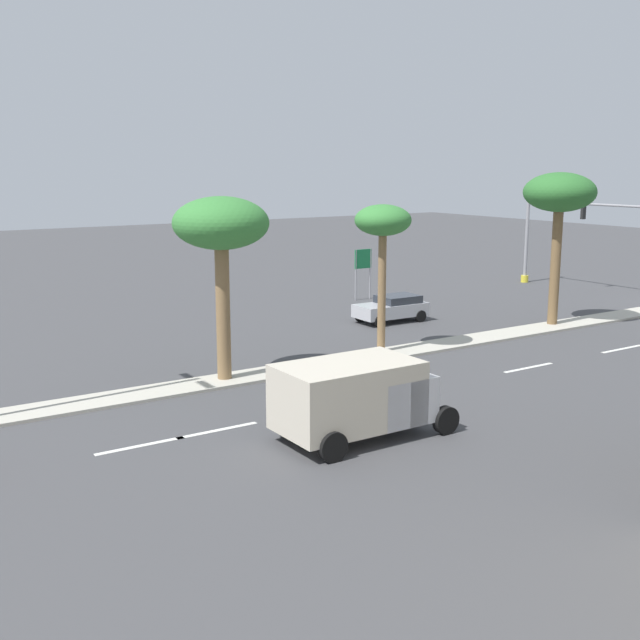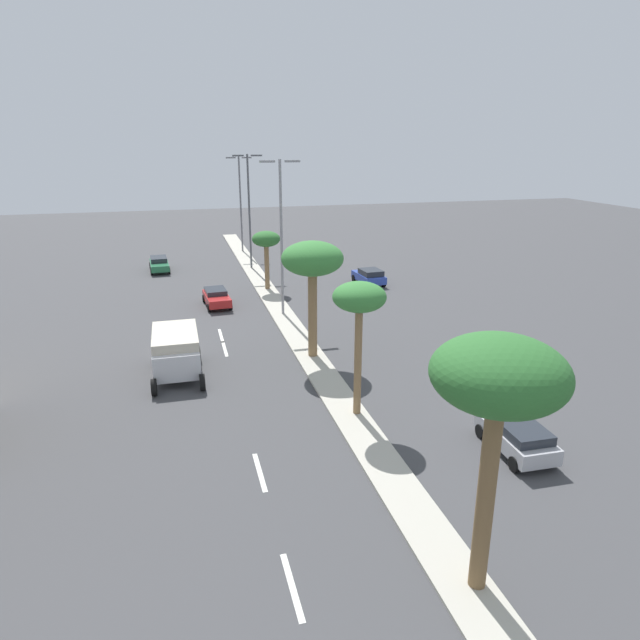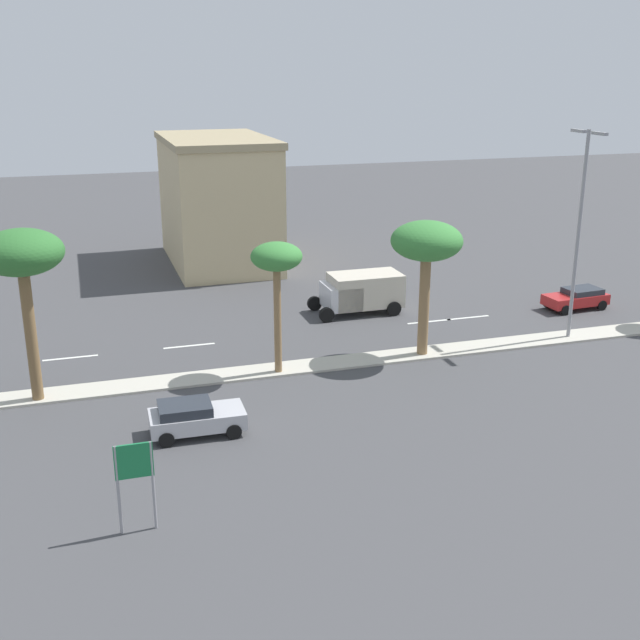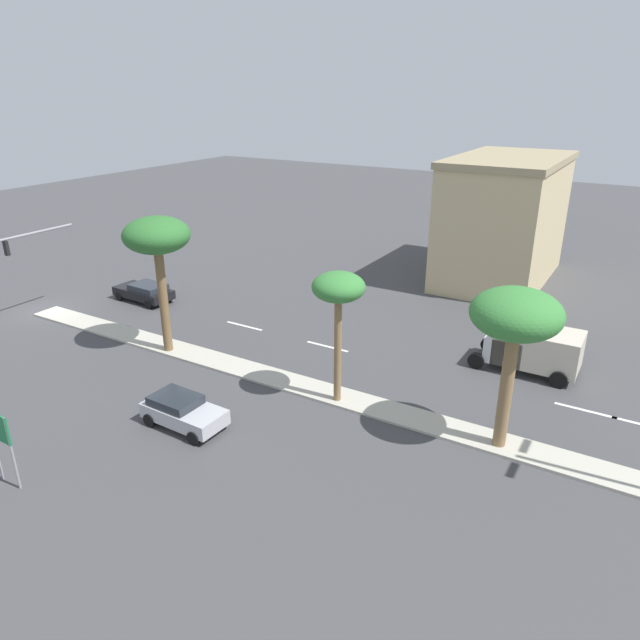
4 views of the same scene
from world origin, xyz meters
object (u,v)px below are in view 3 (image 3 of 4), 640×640
(palm_tree_outboard, at_px, (277,261))
(sedan_red_front, at_px, (577,298))
(box_truck, at_px, (359,292))
(directional_road_sign, at_px, (134,470))
(commercial_building, at_px, (218,201))
(palm_tree_leading, at_px, (21,257))
(palm_tree_far, at_px, (427,244))
(sedan_silver_leading, at_px, (195,417))
(street_lamp_rear, at_px, (580,221))

(palm_tree_outboard, distance_m, sedan_red_front, 21.78)
(palm_tree_outboard, xyz_separation_m, box_truck, (-8.33, 7.28, -4.39))
(directional_road_sign, height_order, sedan_red_front, directional_road_sign)
(directional_road_sign, distance_m, sedan_red_front, 33.25)
(directional_road_sign, xyz_separation_m, box_truck, (-20.45, 15.15, -0.88))
(palm_tree_outboard, bearing_deg, commercial_building, 176.47)
(palm_tree_outboard, bearing_deg, palm_tree_leading, -90.05)
(palm_tree_far, relative_size, sedan_silver_leading, 1.79)
(sedan_silver_leading, relative_size, box_truck, 0.72)
(palm_tree_outboard, height_order, street_lamp_rear, street_lamp_rear)
(street_lamp_rear, bearing_deg, sedan_red_front, 141.49)
(directional_road_sign, distance_m, palm_tree_outboard, 14.87)
(palm_tree_far, bearing_deg, sedan_silver_leading, -65.99)
(street_lamp_rear, bearing_deg, commercial_building, -146.79)
(commercial_building, bearing_deg, box_truck, 20.53)
(sedan_red_front, xyz_separation_m, box_truck, (-3.34, -13.32, 0.63))
(commercial_building, relative_size, sedan_silver_leading, 3.36)
(directional_road_sign, relative_size, sedan_silver_leading, 0.80)
(sedan_red_front, height_order, box_truck, box_truck)
(commercial_building, height_order, palm_tree_outboard, commercial_building)
(palm_tree_outboard, relative_size, box_truck, 1.18)
(sedan_red_front, bearing_deg, box_truck, -104.06)
(directional_road_sign, relative_size, palm_tree_far, 0.45)
(palm_tree_leading, bearing_deg, directional_road_sign, 15.91)
(palm_tree_leading, distance_m, palm_tree_outboard, 11.38)
(street_lamp_rear, height_order, box_truck, street_lamp_rear)
(palm_tree_outboard, relative_size, sedan_silver_leading, 1.65)
(sedan_silver_leading, bearing_deg, directional_road_sign, -23.56)
(directional_road_sign, xyz_separation_m, sedan_red_front, (-17.11, 28.47, -1.51))
(palm_tree_outboard, bearing_deg, street_lamp_rear, 91.03)
(directional_road_sign, relative_size, box_truck, 0.57)
(palm_tree_far, relative_size, street_lamp_rear, 0.62)
(commercial_building, relative_size, street_lamp_rear, 1.17)
(sedan_silver_leading, relative_size, sedan_red_front, 0.97)
(palm_tree_far, relative_size, box_truck, 1.28)
(palm_tree_far, distance_m, street_lamp_rear, 9.01)
(palm_tree_leading, bearing_deg, sedan_silver_leading, 48.93)
(palm_tree_leading, xyz_separation_m, box_truck, (-8.32, 18.61, -5.40))
(sedan_red_front, bearing_deg, commercial_building, -134.56)
(commercial_building, height_order, street_lamp_rear, street_lamp_rear)
(directional_road_sign, xyz_separation_m, sedan_silver_leading, (-6.61, 2.88, -1.46))
(box_truck, bearing_deg, palm_tree_leading, -65.90)
(palm_tree_leading, distance_m, sedan_red_front, 32.87)
(commercial_building, relative_size, palm_tree_leading, 1.69)
(palm_tree_leading, distance_m, box_truck, 21.08)
(palm_tree_far, bearing_deg, directional_road_sign, -51.93)
(street_lamp_rear, relative_size, sedan_red_front, 2.77)
(sedan_silver_leading, bearing_deg, palm_tree_leading, -131.07)
(directional_road_sign, distance_m, palm_tree_far, 20.37)
(box_truck, bearing_deg, commercial_building, -159.47)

